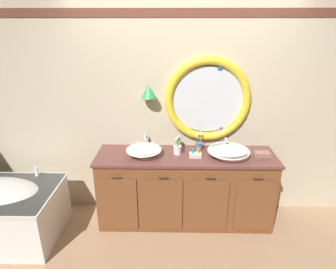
{
  "coord_description": "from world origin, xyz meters",
  "views": [
    {
      "loc": [
        -0.09,
        -2.64,
        2.21
      ],
      "look_at": [
        -0.15,
        0.25,
        1.1
      ],
      "focal_mm": 30.8,
      "sensor_mm": 36.0,
      "label": 1
    }
  ],
  "objects_px": {
    "toiletry_basket": "(195,155)",
    "folded_hand_towel": "(262,154)",
    "sink_basin_left": "(144,150)",
    "toothbrush_holder_left": "(178,149)",
    "soap_dispenser": "(178,143)",
    "sink_basin_right": "(229,151)",
    "toothbrush_holder_right": "(199,145)"
  },
  "relations": [
    {
      "from": "toiletry_basket",
      "to": "folded_hand_towel",
      "type": "bearing_deg",
      "value": 2.76
    },
    {
      "from": "sink_basin_left",
      "to": "toiletry_basket",
      "type": "distance_m",
      "value": 0.57
    },
    {
      "from": "toothbrush_holder_left",
      "to": "soap_dispenser",
      "type": "xyz_separation_m",
      "value": [
        0.01,
        0.12,
        0.02
      ]
    },
    {
      "from": "sink_basin_right",
      "to": "folded_hand_towel",
      "type": "relative_size",
      "value": 2.63
    },
    {
      "from": "toothbrush_holder_right",
      "to": "folded_hand_towel",
      "type": "xyz_separation_m",
      "value": [
        0.68,
        -0.17,
        -0.03
      ]
    },
    {
      "from": "toothbrush_holder_left",
      "to": "toiletry_basket",
      "type": "bearing_deg",
      "value": -21.19
    },
    {
      "from": "sink_basin_right",
      "to": "soap_dispenser",
      "type": "relative_size",
      "value": 2.73
    },
    {
      "from": "toothbrush_holder_left",
      "to": "toothbrush_holder_right",
      "type": "bearing_deg",
      "value": 27.74
    },
    {
      "from": "toothbrush_holder_right",
      "to": "toiletry_basket",
      "type": "relative_size",
      "value": 1.67
    },
    {
      "from": "sink_basin_right",
      "to": "soap_dispenser",
      "type": "distance_m",
      "value": 0.58
    },
    {
      "from": "sink_basin_left",
      "to": "sink_basin_right",
      "type": "bearing_deg",
      "value": -0.0
    },
    {
      "from": "toothbrush_holder_left",
      "to": "soap_dispenser",
      "type": "relative_size",
      "value": 1.3
    },
    {
      "from": "toothbrush_holder_right",
      "to": "toiletry_basket",
      "type": "height_order",
      "value": "toothbrush_holder_right"
    },
    {
      "from": "sink_basin_left",
      "to": "folded_hand_towel",
      "type": "bearing_deg",
      "value": 0.36
    },
    {
      "from": "sink_basin_left",
      "to": "toothbrush_holder_right",
      "type": "relative_size",
      "value": 1.78
    },
    {
      "from": "toothbrush_holder_left",
      "to": "folded_hand_towel",
      "type": "bearing_deg",
      "value": -2.44
    },
    {
      "from": "sink_basin_right",
      "to": "toothbrush_holder_right",
      "type": "xyz_separation_m",
      "value": [
        -0.31,
        0.18,
        -0.01
      ]
    },
    {
      "from": "soap_dispenser",
      "to": "sink_basin_left",
      "type": "bearing_deg",
      "value": -155.61
    },
    {
      "from": "toothbrush_holder_left",
      "to": "toothbrush_holder_right",
      "type": "relative_size",
      "value": 1.0
    },
    {
      "from": "toothbrush_holder_left",
      "to": "soap_dispenser",
      "type": "distance_m",
      "value": 0.12
    },
    {
      "from": "sink_basin_left",
      "to": "soap_dispenser",
      "type": "distance_m",
      "value": 0.41
    },
    {
      "from": "sink_basin_left",
      "to": "sink_basin_right",
      "type": "relative_size",
      "value": 0.85
    },
    {
      "from": "toothbrush_holder_right",
      "to": "toiletry_basket",
      "type": "xyz_separation_m",
      "value": [
        -0.06,
        -0.21,
        -0.02
      ]
    },
    {
      "from": "soap_dispenser",
      "to": "sink_basin_right",
      "type": "bearing_deg",
      "value": -17.19
    },
    {
      "from": "toothbrush_holder_left",
      "to": "folded_hand_towel",
      "type": "height_order",
      "value": "toothbrush_holder_left"
    },
    {
      "from": "folded_hand_towel",
      "to": "toiletry_basket",
      "type": "relative_size",
      "value": 1.33
    },
    {
      "from": "toothbrush_holder_right",
      "to": "soap_dispenser",
      "type": "bearing_deg",
      "value": -178.05
    },
    {
      "from": "toothbrush_holder_right",
      "to": "soap_dispenser",
      "type": "distance_m",
      "value": 0.25
    },
    {
      "from": "toothbrush_holder_left",
      "to": "folded_hand_towel",
      "type": "distance_m",
      "value": 0.93
    },
    {
      "from": "soap_dispenser",
      "to": "toiletry_basket",
      "type": "height_order",
      "value": "soap_dispenser"
    },
    {
      "from": "soap_dispenser",
      "to": "folded_hand_towel",
      "type": "xyz_separation_m",
      "value": [
        0.92,
        -0.16,
        -0.05
      ]
    },
    {
      "from": "soap_dispenser",
      "to": "toiletry_basket",
      "type": "relative_size",
      "value": 1.29
    }
  ]
}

